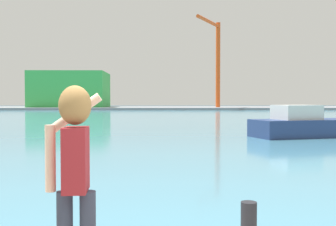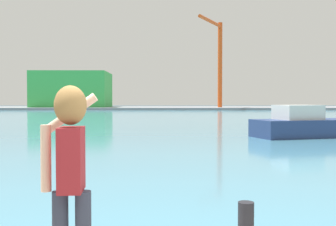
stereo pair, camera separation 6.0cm
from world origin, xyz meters
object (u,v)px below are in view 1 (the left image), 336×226
(port_crane, at_px, (216,55))
(person_photographer, at_px, (75,163))
(boat_moored, at_px, (306,125))
(harbor_bollard, at_px, (249,220))
(warehouse_left, at_px, (71,90))

(port_crane, bearing_deg, person_photographer, -98.49)
(person_photographer, distance_m, boat_moored, 21.28)
(harbor_bollard, xyz_separation_m, warehouse_left, (-21.97, 91.10, 3.88))
(boat_moored, xyz_separation_m, port_crane, (4.05, 67.87, 11.46))
(harbor_bollard, relative_size, warehouse_left, 0.03)
(harbor_bollard, relative_size, port_crane, 0.02)
(person_photographer, xyz_separation_m, boat_moored, (8.96, 19.28, -0.86))
(person_photographer, xyz_separation_m, warehouse_left, (-20.20, 92.27, 3.02))
(boat_moored, bearing_deg, port_crane, 70.89)
(person_photographer, distance_m, harbor_bollard, 2.29)
(person_photographer, distance_m, warehouse_left, 94.50)
(person_photographer, distance_m, port_crane, 88.75)
(person_photographer, relative_size, port_crane, 0.09)
(person_photographer, bearing_deg, warehouse_left, 8.74)
(port_crane, bearing_deg, warehouse_left, 171.24)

